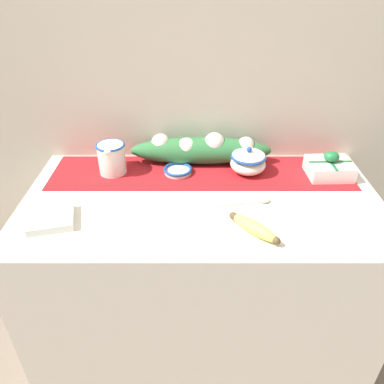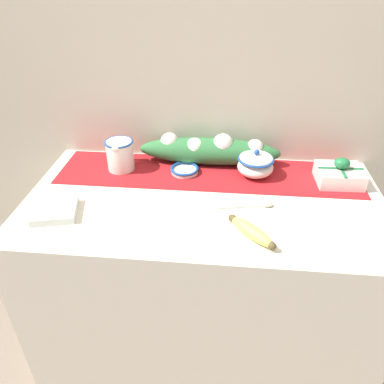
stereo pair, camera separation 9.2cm
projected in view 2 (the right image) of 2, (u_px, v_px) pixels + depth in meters
ground_plane at (201, 355)px, 1.72m from camera, size 12.00×12.00×0.00m
countertop at (203, 290)px, 1.49m from camera, size 1.20×0.62×0.87m
back_wall at (212, 72)px, 1.35m from camera, size 2.00×0.04×2.40m
table_runner at (208, 173)px, 1.40m from camera, size 1.11×0.26×0.00m
cream_pitcher at (120, 154)px, 1.39m from camera, size 0.11×0.12×0.12m
sugar_bowl at (256, 164)px, 1.36m from camera, size 0.13×0.13×0.10m
small_dish at (185, 170)px, 1.39m from camera, size 0.11×0.11×0.02m
banana at (251, 231)px, 1.08m from camera, size 0.15×0.15×0.04m
spoon at (263, 205)px, 1.21m from camera, size 0.18×0.05×0.01m
napkin_stack at (55, 211)px, 1.17m from camera, size 0.16×0.16×0.03m
gift_box at (339, 174)px, 1.32m from camera, size 0.16×0.14×0.10m
poinsettia_garland at (209, 150)px, 1.43m from camera, size 0.54×0.11×0.12m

